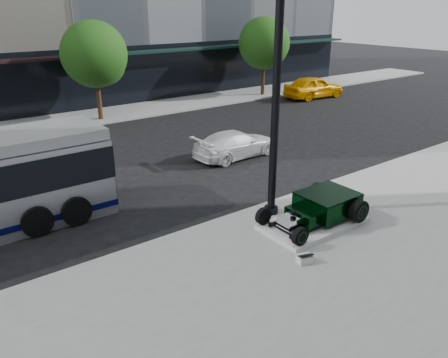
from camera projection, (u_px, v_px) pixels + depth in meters
ground at (209, 194)px, 16.32m from camera, size 120.00×120.00×0.00m
sidewalk_far at (79, 119)px, 26.74m from camera, size 70.00×4.00×0.12m
street_trees at (96, 57)px, 25.30m from camera, size 29.80×3.80×5.70m
display_plinth at (314, 223)px, 13.75m from camera, size 3.40×1.80×0.15m
hot_rod at (322, 206)px, 13.74m from camera, size 3.22×2.00×0.81m
info_plaque at (305, 259)px, 11.71m from camera, size 0.47×0.40×0.31m
lamppost at (276, 96)px, 13.14m from camera, size 0.46×0.46×8.43m
white_sedan at (236, 144)px, 20.07m from camera, size 4.28×1.85×1.23m
yellow_taxi at (314, 87)px, 32.75m from camera, size 4.94×2.25×1.64m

